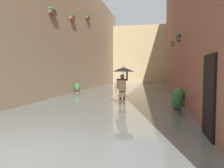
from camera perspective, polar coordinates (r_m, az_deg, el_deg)
name	(u,v)px	position (r m, az deg, el deg)	size (l,w,h in m)	color
ground_plane	(125,93)	(17.20, 3.59, -2.50)	(67.07, 67.07, 0.00)	gray
flood_water	(125,92)	(17.19, 3.60, -2.24)	(8.27, 32.83, 0.16)	slate
building_facade_left	(187,15)	(17.56, 19.51, 16.96)	(2.04, 30.83, 11.89)	#935642
building_facade_right	(71,34)	(18.61, -11.00, 13.12)	(2.04, 30.83, 9.86)	tan
building_facade_far	(140,55)	(31.43, 7.40, 7.72)	(11.07, 1.80, 8.25)	tan
person_wading	(123,77)	(10.41, 2.93, 1.75)	(1.10, 1.10, 2.06)	#2D2319
potted_plant_mid_left	(177,106)	(8.33, 17.01, -5.76)	(0.37, 0.37, 0.91)	#66605B
potted_plant_near_left	(178,98)	(10.50, 17.32, -3.48)	(0.57, 0.57, 0.99)	#9E563D
potted_plant_far_right	(77,89)	(16.30, -9.29, -1.27)	(0.44, 0.44, 0.88)	brown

